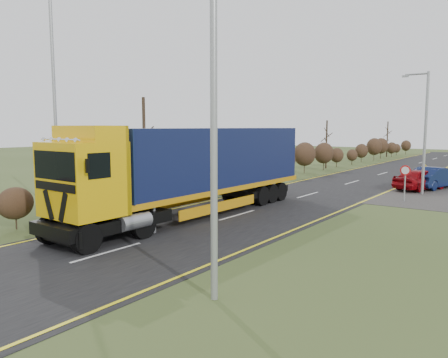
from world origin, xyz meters
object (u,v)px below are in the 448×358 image
at_px(car_red_hatchback, 419,179).
at_px(speed_sign, 405,177).
at_px(lorry, 196,165).
at_px(streetlight_near, 209,77).
at_px(car_blue_sedan, 434,178).

xyz_separation_m(car_red_hatchback, speed_sign, (0.40, -5.58, 0.73)).
height_order(lorry, streetlight_near, streetlight_near).
relative_size(lorry, car_red_hatchback, 3.60).
bearing_deg(car_red_hatchback, streetlight_near, 108.97).
bearing_deg(streetlight_near, car_blue_sedan, 88.83).
xyz_separation_m(lorry, speed_sign, (7.17, 10.46, -1.03)).
relative_size(lorry, car_blue_sedan, 3.42).
distance_m(lorry, streetlight_near, 10.83).
bearing_deg(lorry, streetlight_near, -47.26).
height_order(car_red_hatchback, car_blue_sedan, car_blue_sedan).
relative_size(streetlight_near, speed_sign, 4.68).
height_order(car_blue_sedan, speed_sign, speed_sign).
relative_size(car_blue_sedan, streetlight_near, 0.46).
bearing_deg(speed_sign, lorry, -124.43).
bearing_deg(speed_sign, streetlight_near, -90.75).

